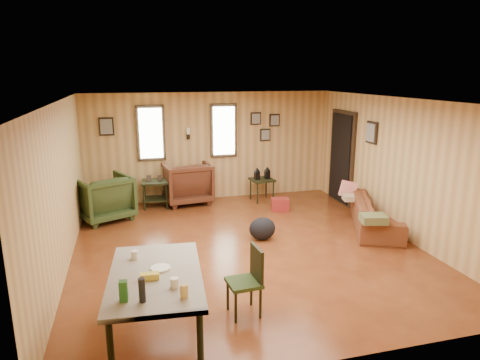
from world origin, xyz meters
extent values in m
cube|color=brown|center=(0.00, 0.00, -0.01)|extent=(5.50, 6.00, 0.02)
cube|color=#997C5B|center=(0.00, 0.00, 2.41)|extent=(5.50, 6.00, 0.02)
cube|color=tan|center=(0.00, 3.01, 1.20)|extent=(5.50, 0.02, 2.40)
cube|color=tan|center=(0.00, -3.01, 1.20)|extent=(5.50, 0.02, 2.40)
cube|color=tan|center=(-2.76, 0.00, 1.20)|extent=(0.02, 6.00, 2.40)
cube|color=tan|center=(2.76, 0.00, 1.20)|extent=(0.02, 6.00, 2.40)
cube|color=black|center=(-1.30, 2.97, 1.55)|extent=(0.60, 0.05, 1.20)
cube|color=#E0F2D1|center=(-1.30, 2.93, 1.55)|extent=(0.48, 0.04, 1.06)
cube|color=black|center=(0.30, 2.97, 1.55)|extent=(0.60, 0.05, 1.20)
cube|color=#E0F2D1|center=(0.30, 2.93, 1.55)|extent=(0.48, 0.04, 1.06)
cube|color=black|center=(-0.50, 2.95, 1.45)|extent=(0.07, 0.05, 0.12)
cylinder|color=silver|center=(-0.50, 2.89, 1.58)|extent=(0.07, 0.07, 0.14)
cube|color=black|center=(2.72, 1.95, 1.00)|extent=(0.06, 1.00, 2.05)
cube|color=black|center=(2.68, 1.95, 1.00)|extent=(0.04, 0.82, 1.90)
cube|color=black|center=(1.05, 2.97, 1.80)|extent=(0.24, 0.04, 0.28)
cube|color=#9E998C|center=(1.05, 2.94, 1.80)|extent=(0.19, 0.02, 0.22)
cube|color=black|center=(1.50, 2.97, 1.75)|extent=(0.24, 0.04, 0.28)
cube|color=#9E998C|center=(1.50, 2.94, 1.75)|extent=(0.19, 0.02, 0.22)
cube|color=black|center=(1.28, 2.97, 1.42)|extent=(0.24, 0.04, 0.28)
cube|color=#9E998C|center=(1.28, 2.94, 1.42)|extent=(0.19, 0.02, 0.22)
cube|color=black|center=(-2.20, 2.97, 1.72)|extent=(0.30, 0.04, 0.38)
cube|color=#9E998C|center=(-2.20, 2.94, 1.72)|extent=(0.24, 0.02, 0.31)
cube|color=black|center=(2.72, 0.85, 1.70)|extent=(0.04, 0.34, 0.42)
cube|color=#9E998C|center=(2.69, 0.85, 1.70)|extent=(0.02, 0.27, 0.34)
imported|color=brown|center=(2.56, 0.26, 0.38)|extent=(1.32, 2.00, 0.76)
imported|color=#512818|center=(-0.59, 2.76, 0.51)|extent=(1.08, 1.03, 1.01)
imported|color=#2F401D|center=(-2.30, 2.06, 0.49)|extent=(1.23, 1.20, 0.97)
cube|color=black|center=(-1.28, 2.62, 0.56)|extent=(0.59, 0.55, 0.04)
cube|color=black|center=(-1.28, 2.62, 0.18)|extent=(0.54, 0.49, 0.03)
cylinder|color=black|center=(-1.53, 2.43, 0.27)|extent=(0.04, 0.04, 0.55)
cylinder|color=black|center=(-1.07, 2.40, 0.27)|extent=(0.04, 0.04, 0.55)
cylinder|color=black|center=(-1.50, 2.83, 0.27)|extent=(0.04, 0.04, 0.55)
cylinder|color=black|center=(-1.04, 2.80, 0.27)|extent=(0.04, 0.04, 0.55)
cube|color=#43362C|center=(-1.40, 2.62, 0.64)|extent=(0.10, 0.03, 0.13)
cube|color=#43362C|center=(-1.18, 2.61, 0.64)|extent=(0.09, 0.03, 0.12)
cube|color=black|center=(1.07, 2.50, 0.48)|extent=(0.53, 0.53, 0.04)
cylinder|color=black|center=(0.90, 2.28, 0.24)|extent=(0.04, 0.04, 0.48)
cylinder|color=black|center=(1.28, 2.33, 0.24)|extent=(0.04, 0.04, 0.48)
cylinder|color=black|center=(0.85, 2.66, 0.24)|extent=(0.04, 0.04, 0.48)
cylinder|color=black|center=(1.24, 2.71, 0.24)|extent=(0.04, 0.04, 0.48)
cube|color=black|center=(0.94, 2.48, 0.59)|extent=(0.12, 0.12, 0.17)
cone|color=black|center=(0.94, 2.48, 0.72)|extent=(0.16, 0.16, 0.10)
cube|color=black|center=(1.19, 2.51, 0.59)|extent=(0.12, 0.12, 0.17)
cone|color=black|center=(1.19, 2.51, 0.72)|extent=(0.16, 0.16, 0.10)
cube|color=maroon|center=(1.21, 1.70, 0.13)|extent=(0.41, 0.34, 0.26)
ellipsoid|color=black|center=(0.36, 0.25, 0.20)|extent=(0.53, 0.45, 0.40)
cube|color=brown|center=(2.02, -0.50, 0.49)|extent=(0.47, 0.41, 0.13)
cube|color=red|center=(2.37, 0.98, 0.57)|extent=(0.37, 0.17, 0.36)
cube|color=tan|center=(2.33, 0.73, 0.47)|extent=(0.40, 0.34, 0.10)
cube|color=gray|center=(-1.60, -2.23, 0.77)|extent=(1.06, 1.63, 0.05)
cylinder|color=black|center=(-2.05, -2.87, 0.37)|extent=(0.07, 0.07, 0.75)
cylinder|color=black|center=(-1.26, -2.94, 0.37)|extent=(0.07, 0.07, 0.75)
cylinder|color=black|center=(-1.93, -1.53, 0.37)|extent=(0.07, 0.07, 0.75)
cylinder|color=black|center=(-1.15, -1.60, 0.37)|extent=(0.07, 0.07, 0.75)
cylinder|color=silver|center=(-1.44, -2.56, 0.84)|extent=(0.09, 0.09, 0.09)
cylinder|color=silver|center=(-1.79, -1.80, 0.84)|extent=(0.09, 0.09, 0.09)
cube|color=#215A20|center=(-1.91, -2.71, 0.89)|extent=(0.08, 0.08, 0.20)
cylinder|color=black|center=(-1.75, -2.76, 0.91)|extent=(0.07, 0.07, 0.23)
cylinder|color=tan|center=(-1.37, -2.78, 0.86)|extent=(0.08, 0.08, 0.12)
cylinder|color=silver|center=(-1.54, -2.14, 0.80)|extent=(0.22, 0.22, 0.02)
cube|color=gold|center=(-1.66, -2.33, 0.83)|extent=(0.19, 0.10, 0.06)
cube|color=#2F401D|center=(-0.57, -1.93, 0.40)|extent=(0.40, 0.40, 0.04)
cube|color=black|center=(-0.41, -1.92, 0.63)|extent=(0.06, 0.36, 0.41)
cylinder|color=black|center=(-0.71, -2.09, 0.20)|extent=(0.03, 0.03, 0.39)
cylinder|color=black|center=(-0.41, -2.07, 0.20)|extent=(0.03, 0.03, 0.39)
cylinder|color=black|center=(-0.73, -1.79, 0.20)|extent=(0.03, 0.03, 0.39)
cylinder|color=black|center=(-0.43, -1.77, 0.20)|extent=(0.03, 0.03, 0.39)
camera|label=1|loc=(-1.79, -6.34, 2.79)|focal=32.00mm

